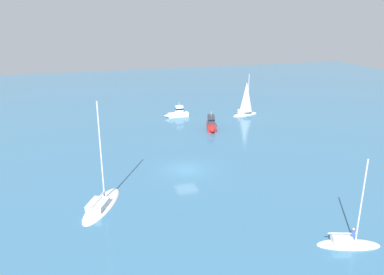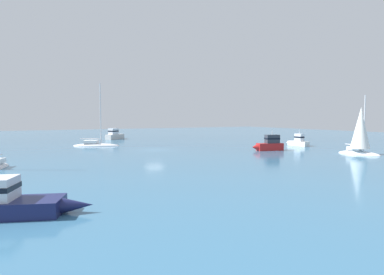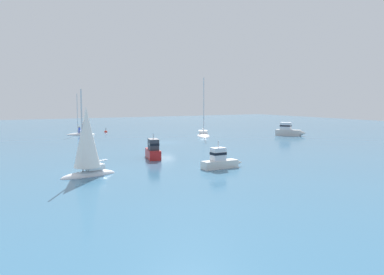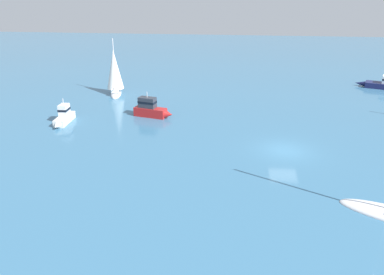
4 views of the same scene
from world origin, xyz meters
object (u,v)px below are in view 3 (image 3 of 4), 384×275
Objects in this scene: cabin_cruiser at (221,161)px; sailboat_1 at (203,135)px; sailboat at (87,145)px; powerboat at (153,150)px; yacht at (81,134)px; cabin_cruiser_1 at (289,131)px; channel_buoy at (106,132)px.

cabin_cruiser is 0.42× the size of sailboat_1.
sailboat reaches higher than powerboat.
yacht is (3.31, -40.95, -0.56)m from cabin_cruiser.
yacht reaches higher than sailboat.
cabin_cruiser_1 is (-28.57, -22.51, 0.17)m from cabin_cruiser.
powerboat reaches higher than cabin_cruiser_1.
sailboat_1 is (-26.81, -26.76, -2.47)m from sailboat.
sailboat_1 is at bearing 164.18° from yacht.
powerboat is at bearing -15.76° from sailboat_1.
sailboat_1 reaches higher than yacht.
sailboat is at bearing -18.83° from sailboat_1.
sailboat_1 is (-14.91, -28.92, -0.55)m from cabin_cruiser.
sailboat is 45.34m from cabin_cruiser_1.
yacht is (0.18, -32.09, -0.73)m from powerboat.
channel_buoy is at bearing -166.07° from cabin_cruiser_1.
channel_buoy is at bearing -127.10° from yacht.
sailboat is at bearing -98.69° from cabin_cruiser_1.
sailboat is at bearing 95.15° from yacht.
cabin_cruiser_1 is at bearing -52.38° from powerboat.
sailboat_1 is at bearing -147.22° from sailboat.
cabin_cruiser_1 is (-40.47, -20.36, -1.75)m from sailboat.
cabin_cruiser is at bearing 157.57° from sailboat.
cabin_cruiser reaches higher than cabin_cruiser_1.
yacht is at bearing 35.27° from channel_buoy.
cabin_cruiser is 3.85× the size of channel_buoy.
powerboat is 9.40m from cabin_cruiser.
sailboat is 0.74× the size of sailboat_1.
powerboat reaches higher than channel_buoy.
cabin_cruiser_1 is at bearing 36.73° from cabin_cruiser.
yacht is at bearing -97.23° from sailboat_1.
channel_buoy is (-5.72, -4.05, -0.13)m from yacht.
sailboat_1 is at bearing -150.49° from cabin_cruiser_1.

